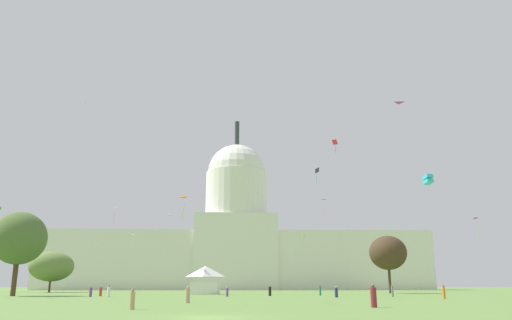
# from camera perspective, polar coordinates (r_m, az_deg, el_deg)

# --- Properties ---
(ground_plane) EXTENTS (800.00, 800.00, 0.00)m
(ground_plane) POSITION_cam_1_polar(r_m,az_deg,el_deg) (28.20, -5.56, -17.72)
(ground_plane) COLOR olive
(capitol_building) EXTENTS (142.51, 23.92, 65.31)m
(capitol_building) POSITION_cam_1_polar(r_m,az_deg,el_deg) (188.08, -2.34, -9.64)
(capitol_building) COLOR silver
(capitol_building) RESTS_ON ground_plane
(event_tent) EXTENTS (5.83, 4.74, 5.29)m
(event_tent) POSITION_cam_1_polar(r_m,az_deg,el_deg) (97.30, -5.90, -13.65)
(event_tent) COLOR white
(event_tent) RESTS_ON ground_plane
(tree_west_near) EXTENTS (11.51, 11.43, 13.44)m
(tree_west_near) POSITION_cam_1_polar(r_m,az_deg,el_deg) (90.03, -25.76, -8.18)
(tree_west_near) COLOR #4C3823
(tree_west_near) RESTS_ON ground_plane
(tree_west_mid) EXTENTS (14.18, 13.84, 9.83)m
(tree_west_mid) POSITION_cam_1_polar(r_m,az_deg,el_deg) (134.02, -22.62, -11.32)
(tree_west_mid) COLOR brown
(tree_west_mid) RESTS_ON ground_plane
(tree_east_near) EXTENTS (11.25, 11.25, 12.15)m
(tree_east_near) POSITION_cam_1_polar(r_m,az_deg,el_deg) (112.00, 15.05, -10.36)
(tree_east_near) COLOR #42301E
(tree_east_near) RESTS_ON ground_plane
(person_white_mid_center) EXTENTS (0.58, 0.58, 1.72)m
(person_white_mid_center) POSITION_cam_1_polar(r_m,az_deg,el_deg) (78.16, -16.71, -14.41)
(person_white_mid_center) COLOR silver
(person_white_mid_center) RESTS_ON ground_plane
(person_orange_front_left) EXTENTS (0.38, 0.38, 1.80)m
(person_orange_front_left) POSITION_cam_1_polar(r_m,az_deg,el_deg) (70.36, 20.94, -14.11)
(person_orange_front_left) COLOR orange
(person_orange_front_left) RESTS_ON ground_plane
(person_tan_front_center) EXTENTS (0.51, 0.51, 1.62)m
(person_tan_front_center) POSITION_cam_1_polar(r_m,az_deg,el_deg) (50.93, -7.94, -15.28)
(person_tan_front_center) COLOR tan
(person_tan_front_center) RESTS_ON ground_plane
(person_purple_edge_east) EXTENTS (0.39, 0.39, 1.52)m
(person_purple_edge_east) POSITION_cam_1_polar(r_m,az_deg,el_deg) (77.66, -3.35, -15.03)
(person_purple_edge_east) COLOR #703D93
(person_purple_edge_east) RESTS_ON ground_plane
(person_tan_near_tree_east) EXTENTS (0.42, 0.42, 1.49)m
(person_tan_near_tree_east) POSITION_cam_1_polar(r_m,az_deg,el_deg) (37.95, -14.16, -15.45)
(person_tan_near_tree_east) COLOR tan
(person_tan_near_tree_east) RESTS_ON ground_plane
(person_grey_edge_west) EXTENTS (0.44, 0.44, 1.74)m
(person_grey_edge_west) POSITION_cam_1_polar(r_m,az_deg,el_deg) (78.15, 15.53, -14.46)
(person_grey_edge_west) COLOR gray
(person_grey_edge_west) RESTS_ON ground_plane
(person_maroon_aisle_center) EXTENTS (0.67, 0.67, 1.80)m
(person_maroon_aisle_center) POSITION_cam_1_polar(r_m,az_deg,el_deg) (41.30, 13.47, -15.18)
(person_maroon_aisle_center) COLOR maroon
(person_maroon_aisle_center) RESTS_ON ground_plane
(person_navy_deep_crowd) EXTENTS (0.62, 0.62, 1.57)m
(person_navy_deep_crowd) POSITION_cam_1_polar(r_m,az_deg,el_deg) (74.00, 9.30, -14.90)
(person_navy_deep_crowd) COLOR navy
(person_navy_deep_crowd) RESTS_ON ground_plane
(person_black_front_right) EXTENTS (0.61, 0.61, 1.66)m
(person_black_front_right) POSITION_cam_1_polar(r_m,az_deg,el_deg) (83.48, 1.63, -14.96)
(person_black_front_right) COLOR black
(person_black_front_right) RESTS_ON ground_plane
(person_red_mid_right) EXTENTS (0.56, 0.56, 1.49)m
(person_red_mid_right) POSITION_cam_1_polar(r_m,az_deg,el_deg) (84.67, -17.58, -14.37)
(person_red_mid_right) COLOR red
(person_red_mid_right) RESTS_ON ground_plane
(person_purple_lawn_far_right) EXTENTS (0.52, 0.52, 1.53)m
(person_purple_lawn_far_right) POSITION_cam_1_polar(r_m,az_deg,el_deg) (80.46, -18.62, -14.31)
(person_purple_lawn_far_right) COLOR #703D93
(person_purple_lawn_far_right) RESTS_ON ground_plane
(person_teal_near_tree_west) EXTENTS (0.36, 0.36, 1.69)m
(person_teal_near_tree_west) POSITION_cam_1_polar(r_m,az_deg,el_deg) (87.34, 7.45, -14.79)
(person_teal_near_tree_west) COLOR #1E757A
(person_teal_near_tree_west) RESTS_ON ground_plane
(kite_lime_low) EXTENTS (0.92, 0.91, 2.71)m
(kite_lime_low) POSITION_cam_1_polar(r_m,az_deg,el_deg) (152.26, 5.49, -8.78)
(kite_lime_low) COLOR #8CD133
(kite_cyan_low) EXTENTS (1.20, 1.26, 1.25)m
(kite_cyan_low) POSITION_cam_1_polar(r_m,az_deg,el_deg) (64.16, 19.33, -2.14)
(kite_cyan_low) COLOR #33BCDB
(kite_white_low) EXTENTS (1.24, 1.31, 2.66)m
(kite_white_low) POSITION_cam_1_polar(r_m,az_deg,el_deg) (155.43, -14.22, -8.54)
(kite_white_low) COLOR white
(kite_blue_mid) EXTENTS (1.29, 0.92, 4.18)m
(kite_blue_mid) POSITION_cam_1_polar(r_m,az_deg,el_deg) (134.01, 7.79, -4.77)
(kite_blue_mid) COLOR blue
(kite_pink_mid) EXTENTS (1.36, 1.08, 3.48)m
(kite_pink_mid) POSITION_cam_1_polar(r_m,az_deg,el_deg) (113.82, -16.10, -5.61)
(kite_pink_mid) COLOR pink
(kite_red_mid) EXTENTS (1.28, 0.49, 3.20)m
(kite_red_mid) POSITION_cam_1_polar(r_m,az_deg,el_deg) (109.34, 9.13, 1.98)
(kite_red_mid) COLOR red
(kite_gold_high) EXTENTS (0.44, 0.97, 0.88)m
(kite_gold_high) POSITION_cam_1_polar(r_m,az_deg,el_deg) (112.83, -19.19, 6.34)
(kite_gold_high) COLOR gold
(kite_violet_high) EXTENTS (1.66, 0.95, 0.41)m
(kite_violet_high) POSITION_cam_1_polar(r_m,az_deg,el_deg) (100.03, 16.22, 5.99)
(kite_violet_high) COLOR purple
(kite_yellow_mid) EXTENTS (1.39, 1.66, 0.41)m
(kite_yellow_mid) POSITION_cam_1_polar(r_m,az_deg,el_deg) (135.18, -10.25, -6.43)
(kite_yellow_mid) COLOR yellow
(kite_orange_low) EXTENTS (1.56, 1.08, 3.76)m
(kite_orange_low) POSITION_cam_1_polar(r_m,az_deg,el_deg) (88.30, -8.32, -4.80)
(kite_orange_low) COLOR orange
(kite_black_mid) EXTENTS (0.73, 1.09, 3.14)m
(kite_black_mid) POSITION_cam_1_polar(r_m,az_deg,el_deg) (96.83, 7.09, -1.33)
(kite_black_mid) COLOR black
(kite_magenta_low) EXTENTS (1.27, 1.22, 2.59)m
(kite_magenta_low) POSITION_cam_1_polar(r_m,az_deg,el_deg) (81.32, 23.90, -6.71)
(kite_magenta_low) COLOR #D1339E
(kite_cyan_low_b) EXTENTS (1.27, 1.71, 2.78)m
(kite_cyan_low_b) POSITION_cam_1_polar(r_m,az_deg,el_deg) (113.73, 4.17, -10.62)
(kite_cyan_low_b) COLOR #33BCDB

